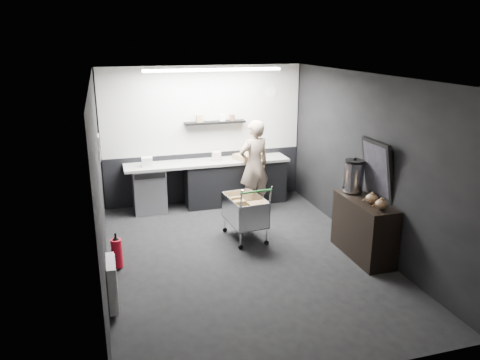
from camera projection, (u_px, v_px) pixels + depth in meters
name	position (u px, v px, depth m)	size (l,w,h in m)	color
floor	(244.00, 257.00, 7.12)	(5.50, 5.50, 0.00)	black
ceiling	(244.00, 76.00, 6.33)	(5.50, 5.50, 0.00)	white
wall_back	(204.00, 135.00, 9.25)	(5.50, 5.50, 0.00)	black
wall_front	(332.00, 253.00, 4.20)	(5.50, 5.50, 0.00)	black
wall_left	(99.00, 184.00, 6.19)	(5.50, 5.50, 0.00)	black
wall_right	(367.00, 162.00, 7.26)	(5.50, 5.50, 0.00)	black
kitchen_wall_panel	(203.00, 110.00, 9.08)	(3.95, 0.02, 1.70)	silver
dado_panel	(205.00, 177.00, 9.48)	(3.95, 0.02, 1.00)	black
floating_shelf	(215.00, 122.00, 9.10)	(1.20, 0.22, 0.04)	black
wall_clock	(272.00, 92.00, 9.36)	(0.20, 0.20, 0.03)	white
poster	(99.00, 148.00, 7.33)	(0.02, 0.30, 0.40)	white
poster_red_band	(99.00, 143.00, 7.31)	(0.01, 0.22, 0.10)	#B61629
radiator	(112.00, 283.00, 5.67)	(0.10, 0.50, 0.60)	white
ceiling_strip	(213.00, 70.00, 8.03)	(2.40, 0.20, 0.04)	white
prep_counter	(215.00, 182.00, 9.24)	(3.20, 0.61, 0.90)	black
person	(254.00, 165.00, 8.89)	(0.64, 0.42, 1.75)	beige
shopping_cart	(245.00, 212.00, 7.66)	(0.60, 0.93, 0.98)	silver
sideboard	(364.00, 220.00, 7.04)	(0.51, 1.19, 1.79)	black
fire_extinguisher	(117.00, 252.00, 6.71)	(0.16, 0.16, 0.52)	red
cardboard_box	(249.00, 156.00, 9.23)	(0.52, 0.39, 0.10)	#9F8355
pink_tub	(217.00, 156.00, 9.10)	(0.18, 0.18, 0.18)	silver
white_container	(147.00, 162.00, 8.69)	(0.20, 0.15, 0.18)	white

